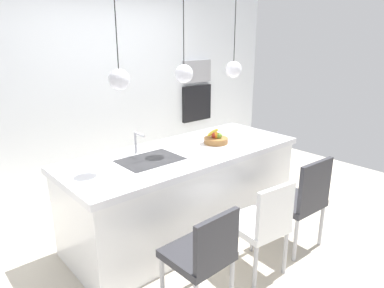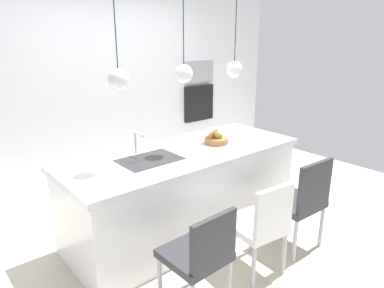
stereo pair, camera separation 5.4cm
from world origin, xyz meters
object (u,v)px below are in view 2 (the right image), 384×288
oven (199,103)px  chair_far (301,199)px  fruit_bowl (216,139)px  chair_middle (260,224)px  microwave (199,71)px  chair_near (200,254)px

oven → chair_far: (-0.95, -2.54, -0.43)m
fruit_bowl → chair_middle: size_ratio=0.30×
oven → chair_middle: oven is taller
chair_far → chair_middle: bearing=179.7°
fruit_bowl → microwave: (1.15, 1.60, 0.52)m
fruit_bowl → chair_middle: fruit_bowl is taller
chair_middle → chair_far: (0.59, -0.00, 0.04)m
chair_near → chair_far: chair_far is taller
fruit_bowl → chair_middle: bearing=-112.6°
chair_near → chair_far: 1.25m
chair_middle → chair_far: chair_far is taller
chair_far → chair_near: bearing=179.6°
fruit_bowl → oven: oven is taller
microwave → chair_far: bearing=-110.5°
fruit_bowl → oven: bearing=54.2°
oven → chair_middle: (-1.54, -2.54, -0.47)m
microwave → oven: bearing=0.0°
chair_near → chair_middle: size_ratio=0.97×
oven → chair_near: bearing=-131.0°
chair_far → microwave: bearing=69.5°
chair_near → chair_middle: 0.66m
oven → chair_far: bearing=-110.5°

